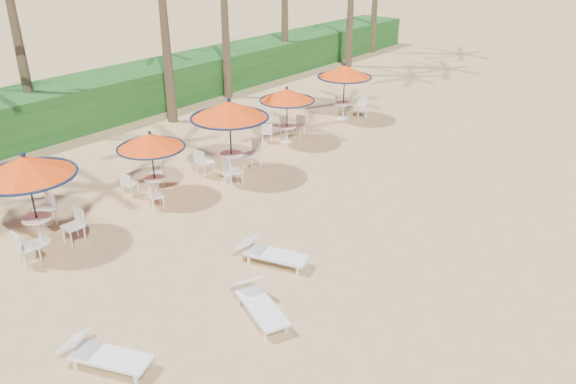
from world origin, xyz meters
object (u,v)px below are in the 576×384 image
(station_0, at_px, (30,178))
(station_1, at_px, (150,149))
(station_2, at_px, (229,120))
(lounger_far, at_px, (269,252))
(station_3, at_px, (287,101))
(station_4, at_px, (346,76))
(lounger_mid, at_px, (258,301))
(lounger_near, at_px, (102,353))

(station_0, relative_size, station_1, 1.20)
(station_2, distance_m, lounger_far, 5.91)
(station_1, relative_size, station_2, 0.80)
(station_1, distance_m, station_3, 6.44)
(station_4, distance_m, lounger_mid, 14.22)
(station_1, bearing_deg, station_0, -90.51)
(station_2, relative_size, lounger_mid, 1.38)
(station_0, bearing_deg, station_3, 89.74)
(station_4, bearing_deg, station_2, -85.36)
(station_4, bearing_deg, station_3, -90.98)
(station_1, bearing_deg, station_3, 89.88)
(lounger_mid, bearing_deg, station_1, -176.33)
(lounger_far, bearing_deg, station_4, 98.93)
(station_0, relative_size, station_3, 1.16)
(lounger_mid, relative_size, lounger_far, 1.00)
(station_2, xyz_separation_m, lounger_far, (4.58, -3.34, -1.65))
(lounger_mid, bearing_deg, station_3, 149.72)
(station_0, height_order, station_2, station_2)
(lounger_far, bearing_deg, lounger_mid, -72.25)
(station_3, bearing_deg, station_1, -90.12)
(station_2, xyz_separation_m, lounger_mid, (5.72, -5.02, -1.65))
(lounger_near, height_order, lounger_mid, lounger_mid)
(station_4, relative_size, lounger_far, 1.25)
(station_0, height_order, station_4, station_0)
(station_0, distance_m, station_3, 10.14)
(station_0, distance_m, station_4, 14.02)
(lounger_mid, bearing_deg, station_0, -144.38)
(station_0, xyz_separation_m, station_1, (0.03, 3.70, -0.31))
(station_3, distance_m, station_4, 3.89)
(lounger_mid, distance_m, lounger_far, 2.02)
(station_1, relative_size, lounger_near, 1.13)
(lounger_near, bearing_deg, station_3, 91.66)
(station_1, distance_m, station_4, 10.32)
(station_2, distance_m, station_3, 3.82)
(station_1, relative_size, station_3, 0.97)
(station_3, bearing_deg, lounger_mid, -53.83)
(station_2, height_order, station_4, station_2)
(station_1, relative_size, lounger_far, 1.11)
(station_0, relative_size, lounger_near, 1.35)
(station_3, height_order, lounger_near, station_3)
(station_0, bearing_deg, station_2, 83.48)
(station_0, height_order, station_1, station_0)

